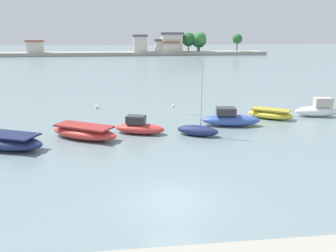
{
  "coord_description": "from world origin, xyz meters",
  "views": [
    {
      "loc": [
        -1.95,
        -14.86,
        7.7
      ],
      "look_at": [
        1.06,
        10.21,
        0.88
      ],
      "focal_mm": 37.49,
      "sensor_mm": 36.0,
      "label": 1
    }
  ],
  "objects_px": {
    "moored_boat_3": "(139,127)",
    "moored_boat_6": "(270,114)",
    "mooring_buoy_2": "(173,106)",
    "mooring_buoy_0": "(97,107)",
    "moored_boat_2": "(84,132)",
    "moored_boat_4": "(198,130)",
    "moored_boat_1": "(7,142)",
    "moored_boat_5": "(230,119)",
    "moored_boat_7": "(318,110)"
  },
  "relations": [
    {
      "from": "moored_boat_3",
      "to": "moored_boat_6",
      "type": "height_order",
      "value": "moored_boat_3"
    },
    {
      "from": "moored_boat_3",
      "to": "mooring_buoy_2",
      "type": "distance_m",
      "value": 10.37
    },
    {
      "from": "moored_boat_6",
      "to": "mooring_buoy_0",
      "type": "distance_m",
      "value": 17.29
    },
    {
      "from": "mooring_buoy_0",
      "to": "mooring_buoy_2",
      "type": "height_order",
      "value": "mooring_buoy_0"
    },
    {
      "from": "moored_boat_2",
      "to": "moored_boat_3",
      "type": "xyz_separation_m",
      "value": [
        4.09,
        0.89,
        0.01
      ]
    },
    {
      "from": "moored_boat_2",
      "to": "moored_boat_4",
      "type": "xyz_separation_m",
      "value": [
        8.51,
        -0.2,
        -0.06
      ]
    },
    {
      "from": "moored_boat_1",
      "to": "moored_boat_5",
      "type": "relative_size",
      "value": 1.15
    },
    {
      "from": "moored_boat_4",
      "to": "mooring_buoy_2",
      "type": "distance_m",
      "value": 10.67
    },
    {
      "from": "mooring_buoy_2",
      "to": "moored_boat_2",
      "type": "bearing_deg",
      "value": -127.62
    },
    {
      "from": "mooring_buoy_0",
      "to": "moored_boat_1",
      "type": "bearing_deg",
      "value": -112.1
    },
    {
      "from": "moored_boat_3",
      "to": "moored_boat_5",
      "type": "distance_m",
      "value": 7.85
    },
    {
      "from": "moored_boat_6",
      "to": "moored_boat_3",
      "type": "bearing_deg",
      "value": -130.53
    },
    {
      "from": "moored_boat_3",
      "to": "moored_boat_4",
      "type": "height_order",
      "value": "moored_boat_4"
    },
    {
      "from": "mooring_buoy_0",
      "to": "mooring_buoy_2",
      "type": "distance_m",
      "value": 7.97
    },
    {
      "from": "moored_boat_2",
      "to": "mooring_buoy_0",
      "type": "height_order",
      "value": "moored_boat_2"
    },
    {
      "from": "moored_boat_4",
      "to": "moored_boat_1",
      "type": "bearing_deg",
      "value": -146.27
    },
    {
      "from": "moored_boat_1",
      "to": "moored_boat_4",
      "type": "height_order",
      "value": "moored_boat_4"
    },
    {
      "from": "moored_boat_7",
      "to": "mooring_buoy_2",
      "type": "xyz_separation_m",
      "value": [
        -12.86,
        5.87,
        -0.52
      ]
    },
    {
      "from": "moored_boat_2",
      "to": "moored_boat_7",
      "type": "relative_size",
      "value": 1.37
    },
    {
      "from": "moored_boat_1",
      "to": "mooring_buoy_0",
      "type": "relative_size",
      "value": 16.5
    },
    {
      "from": "moored_boat_2",
      "to": "moored_boat_7",
      "type": "height_order",
      "value": "moored_boat_7"
    },
    {
      "from": "moored_boat_3",
      "to": "mooring_buoy_0",
      "type": "distance_m",
      "value": 10.54
    },
    {
      "from": "mooring_buoy_0",
      "to": "moored_boat_2",
      "type": "bearing_deg",
      "value": -90.52
    },
    {
      "from": "moored_boat_1",
      "to": "moored_boat_7",
      "type": "xyz_separation_m",
      "value": [
        25.85,
        6.33,
        0.14
      ]
    },
    {
      "from": "moored_boat_1",
      "to": "moored_boat_5",
      "type": "xyz_separation_m",
      "value": [
        16.74,
        4.09,
        0.07
      ]
    },
    {
      "from": "moored_boat_1",
      "to": "moored_boat_5",
      "type": "distance_m",
      "value": 17.23
    },
    {
      "from": "moored_boat_7",
      "to": "mooring_buoy_0",
      "type": "bearing_deg",
      "value": 172.96
    },
    {
      "from": "moored_boat_1",
      "to": "moored_boat_4",
      "type": "bearing_deg",
      "value": 30.43
    },
    {
      "from": "moored_boat_2",
      "to": "mooring_buoy_2",
      "type": "height_order",
      "value": "moored_boat_2"
    },
    {
      "from": "moored_boat_7",
      "to": "moored_boat_1",
      "type": "bearing_deg",
      "value": -157.09
    },
    {
      "from": "moored_boat_5",
      "to": "moored_boat_7",
      "type": "relative_size",
      "value": 1.22
    },
    {
      "from": "moored_boat_4",
      "to": "mooring_buoy_0",
      "type": "height_order",
      "value": "moored_boat_4"
    },
    {
      "from": "moored_boat_5",
      "to": "mooring_buoy_0",
      "type": "height_order",
      "value": "moored_boat_5"
    },
    {
      "from": "moored_boat_2",
      "to": "moored_boat_4",
      "type": "relative_size",
      "value": 1.04
    },
    {
      "from": "moored_boat_6",
      "to": "mooring_buoy_0",
      "type": "xyz_separation_m",
      "value": [
        -16.11,
        6.29,
        -0.25
      ]
    },
    {
      "from": "mooring_buoy_2",
      "to": "mooring_buoy_0",
      "type": "bearing_deg",
      "value": 178.78
    },
    {
      "from": "moored_boat_2",
      "to": "moored_boat_3",
      "type": "relative_size",
      "value": 1.35
    },
    {
      "from": "moored_boat_1",
      "to": "mooring_buoy_2",
      "type": "relative_size",
      "value": 20.68
    },
    {
      "from": "moored_boat_6",
      "to": "moored_boat_7",
      "type": "xyz_separation_m",
      "value": [
        4.72,
        0.25,
        0.23
      ]
    },
    {
      "from": "moored_boat_1",
      "to": "moored_boat_3",
      "type": "height_order",
      "value": "moored_boat_3"
    },
    {
      "from": "moored_boat_3",
      "to": "moored_boat_7",
      "type": "height_order",
      "value": "moored_boat_7"
    },
    {
      "from": "moored_boat_3",
      "to": "moored_boat_2",
      "type": "bearing_deg",
      "value": -148.81
    },
    {
      "from": "moored_boat_6",
      "to": "moored_boat_5",
      "type": "bearing_deg",
      "value": -121.99
    },
    {
      "from": "moored_boat_7",
      "to": "mooring_buoy_0",
      "type": "height_order",
      "value": "moored_boat_7"
    },
    {
      "from": "moored_boat_7",
      "to": "moored_boat_6",
      "type": "bearing_deg",
      "value": -167.8
    },
    {
      "from": "moored_boat_5",
      "to": "mooring_buoy_0",
      "type": "relative_size",
      "value": 14.29
    },
    {
      "from": "moored_boat_3",
      "to": "moored_boat_5",
      "type": "relative_size",
      "value": 0.83
    },
    {
      "from": "moored_boat_4",
      "to": "mooring_buoy_0",
      "type": "xyz_separation_m",
      "value": [
        -8.41,
        10.83,
        -0.26
      ]
    },
    {
      "from": "moored_boat_2",
      "to": "moored_boat_6",
      "type": "relative_size",
      "value": 1.31
    },
    {
      "from": "moored_boat_6",
      "to": "moored_boat_4",
      "type": "bearing_deg",
      "value": -115.92
    }
  ]
}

